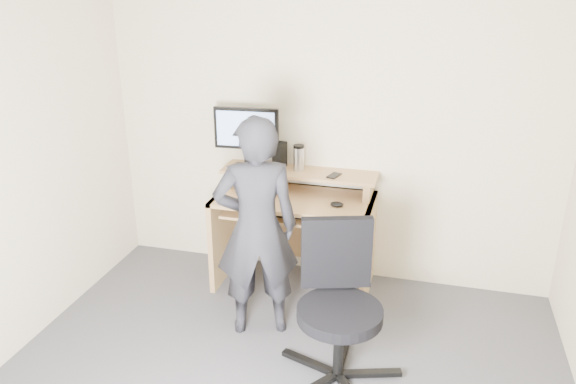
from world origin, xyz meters
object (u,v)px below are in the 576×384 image
at_px(monitor, 246,132).
at_px(person, 257,229).
at_px(desk, 297,218).
at_px(office_chair, 338,299).

distance_m(monitor, person, 0.93).
xyz_separation_m(monitor, person, (0.32, -0.76, -0.43)).
bearing_deg(person, monitor, -88.41).
relative_size(monitor, person, 0.33).
distance_m(desk, monitor, 0.77).
distance_m(desk, office_chair, 1.17).
relative_size(desk, person, 0.78).
bearing_deg(person, office_chair, 130.47).
xyz_separation_m(monitor, office_chair, (0.93, -1.09, -0.67)).
distance_m(desk, person, 0.75).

